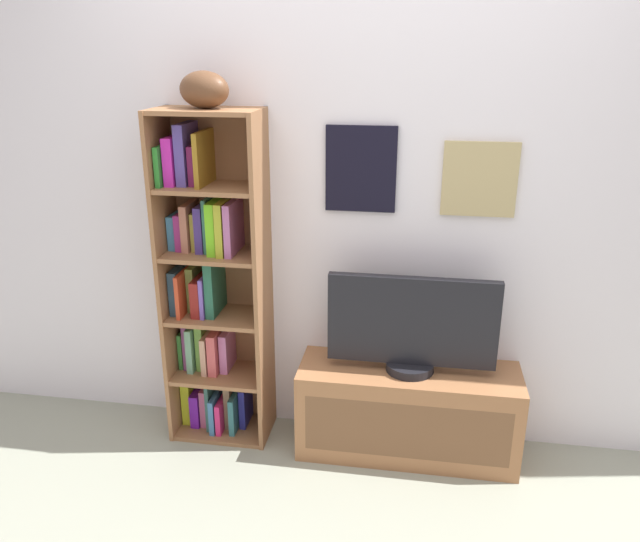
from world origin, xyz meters
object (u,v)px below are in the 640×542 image
(football, at_px, (204,90))
(television, at_px, (412,326))
(tv_stand, at_px, (407,411))
(bookshelf, at_px, (211,288))

(football, relative_size, television, 0.32)
(tv_stand, height_order, television, television)
(bookshelf, bearing_deg, television, -3.67)
(football, xyz_separation_m, tv_stand, (0.92, -0.03, -1.45))
(football, height_order, television, football)
(football, distance_m, television, 1.37)
(bookshelf, xyz_separation_m, football, (0.04, -0.03, 0.91))
(football, distance_m, tv_stand, 1.72)
(football, bearing_deg, tv_stand, -1.89)
(tv_stand, bearing_deg, television, 90.00)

